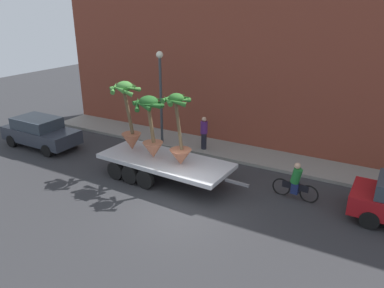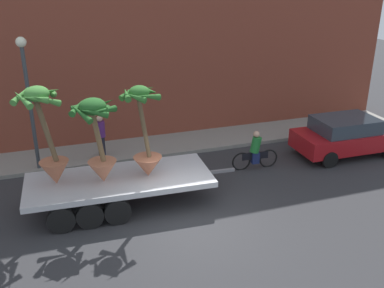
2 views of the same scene
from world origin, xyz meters
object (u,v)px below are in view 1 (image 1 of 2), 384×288
at_px(flatbed_trailer, 160,162).
at_px(potted_palm_front, 129,118).
at_px(trailing_car, 40,132).
at_px(street_lamp, 161,86).
at_px(cyclist, 296,183).
at_px(potted_palm_middle, 151,126).
at_px(potted_palm_rear, 179,135).
at_px(pedestrian_near_gate, 204,132).

relative_size(flatbed_trailer, potted_palm_front, 2.21).
relative_size(trailing_car, street_lamp, 0.89).
relative_size(cyclist, street_lamp, 0.38).
bearing_deg(flatbed_trailer, potted_palm_middle, -157.80).
bearing_deg(trailing_car, potted_palm_front, 0.82).
relative_size(cyclist, trailing_car, 0.43).
relative_size(flatbed_trailer, cyclist, 3.71).
xyz_separation_m(cyclist, trailing_car, (-13.29, -1.01, 0.16)).
xyz_separation_m(potted_palm_rear, cyclist, (4.49, 1.28, -1.58)).
relative_size(pedestrian_near_gate, street_lamp, 0.35).
xyz_separation_m(flatbed_trailer, trailing_car, (-7.72, 0.09, 0.06)).
height_order(potted_palm_middle, pedestrian_near_gate, potted_palm_middle).
xyz_separation_m(potted_palm_middle, trailing_car, (-7.41, 0.22, -1.56)).
height_order(potted_palm_rear, trailing_car, potted_palm_rear).
xyz_separation_m(flatbed_trailer, pedestrian_near_gate, (0.18, 3.71, 0.28)).
height_order(potted_palm_rear, cyclist, potted_palm_rear).
distance_m(potted_palm_rear, potted_palm_front, 2.85).
bearing_deg(pedestrian_near_gate, trailing_car, -155.40).
height_order(flatbed_trailer, street_lamp, street_lamp).
xyz_separation_m(potted_palm_middle, potted_palm_front, (-1.42, 0.31, 0.06)).
height_order(potted_palm_rear, potted_palm_front, potted_palm_front).
bearing_deg(street_lamp, trailing_car, -148.75).
bearing_deg(street_lamp, potted_palm_rear, -47.68).
xyz_separation_m(potted_palm_middle, street_lamp, (-1.89, 3.57, 0.84)).
distance_m(potted_palm_front, street_lamp, 3.38).
bearing_deg(pedestrian_near_gate, street_lamp, -173.45).
xyz_separation_m(potted_palm_rear, pedestrian_near_gate, (-0.90, 3.89, -1.21)).
bearing_deg(flatbed_trailer, street_lamp, 122.75).
height_order(cyclist, trailing_car, trailing_car).
bearing_deg(street_lamp, cyclist, -16.72).
height_order(cyclist, street_lamp, street_lamp).
bearing_deg(flatbed_trailer, trailing_car, 179.32).
distance_m(pedestrian_near_gate, street_lamp, 3.25).
bearing_deg(cyclist, potted_palm_rear, -164.06).
xyz_separation_m(flatbed_trailer, potted_palm_front, (-1.73, 0.18, 1.69)).
height_order(flatbed_trailer, trailing_car, trailing_car).
height_order(flatbed_trailer, potted_palm_rear, potted_palm_rear).
bearing_deg(cyclist, flatbed_trailer, -168.83).
distance_m(potted_palm_middle, pedestrian_near_gate, 4.10).
xyz_separation_m(potted_palm_front, cyclist, (7.30, 0.92, -1.79)).
distance_m(flatbed_trailer, street_lamp, 4.77).
height_order(potted_palm_rear, potted_palm_middle, potted_palm_rear).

